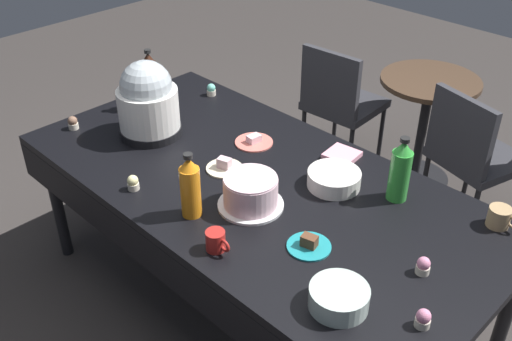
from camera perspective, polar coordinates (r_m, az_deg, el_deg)
ground at (r=3.06m, az=0.00°, el=-12.61°), size 9.00×9.00×0.00m
potluck_table at (r=2.62m, az=0.00°, el=-2.05°), size 2.20×1.10×0.75m
frosted_layer_cake at (r=2.39m, az=-0.53°, el=-2.15°), size 0.27×0.27×0.14m
slow_cooker at (r=2.89m, az=-10.40°, el=6.57°), size 0.31×0.31×0.38m
glass_salad_bowl at (r=2.00m, az=8.00°, el=-12.04°), size 0.20×0.20×0.08m
ceramic_snack_bowl at (r=2.55m, az=7.53°, el=-0.82°), size 0.23×0.23×0.07m
dessert_plate_teal at (r=2.23m, az=5.13°, el=-7.13°), size 0.17×0.17×0.05m
dessert_plate_coral at (r=2.84m, az=-0.20°, el=2.84°), size 0.18×0.18×0.04m
dessert_plate_cream at (r=2.65m, az=-3.07°, el=0.39°), size 0.17×0.17×0.06m
cupcake_berry at (r=2.00m, az=15.82°, el=-13.59°), size 0.05×0.05×0.07m
cupcake_cocoa at (r=3.31m, az=-4.34°, el=7.77°), size 0.05×0.05×0.07m
cupcake_mint at (r=3.10m, az=-17.24°, el=4.40°), size 0.05×0.05×0.07m
cupcake_vanilla at (r=2.56m, az=-11.78°, el=-1.17°), size 0.05×0.05×0.07m
cupcake_rose at (r=2.18m, az=15.80°, el=-8.86°), size 0.05×0.05×0.07m
soda_bottle_orange_juice at (r=2.32m, az=-6.36°, el=-1.61°), size 0.08×0.08×0.28m
soda_bottle_cola at (r=3.16m, az=-10.13°, el=8.48°), size 0.07×0.07×0.33m
soda_bottle_lime_soda at (r=2.47m, az=13.73°, el=-0.05°), size 0.09×0.09×0.29m
coffee_mug_tan at (r=2.49m, az=22.44°, el=-4.19°), size 0.13×0.09×0.08m
coffee_mug_red at (r=2.19m, az=-3.87°, el=-6.79°), size 0.11×0.07×0.08m
paper_napkin_stack at (r=2.76m, az=8.29°, el=1.48°), size 0.16×0.16×0.02m
maroon_chair_left at (r=3.89m, az=8.05°, el=6.85°), size 0.47×0.47×0.85m
maroon_chair_right at (r=3.49m, az=20.07°, el=1.76°), size 0.54×0.54×0.85m
round_cafe_table at (r=3.83m, az=16.01°, el=5.48°), size 0.60×0.60×0.72m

